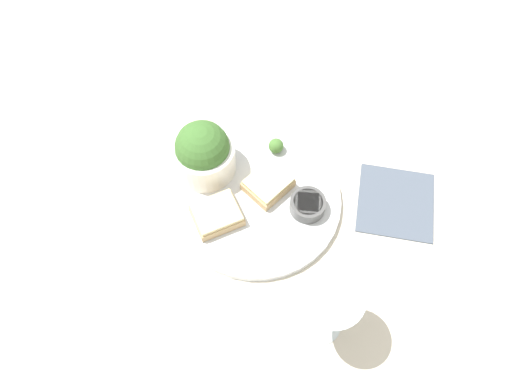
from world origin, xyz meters
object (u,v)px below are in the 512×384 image
at_px(cheese_toast_near, 217,215).
at_px(wine_glass, 328,305).
at_px(sauce_ramekin, 308,205).
at_px(napkin, 396,202).
at_px(salad_bowl, 203,152).
at_px(cheese_toast_far, 268,184).

bearing_deg(cheese_toast_near, wine_glass, -109.66).
distance_m(sauce_ramekin, napkin, 0.16).
relative_size(salad_bowl, cheese_toast_far, 1.22).
height_order(cheese_toast_far, napkin, cheese_toast_far).
xyz_separation_m(sauce_ramekin, napkin, (0.09, -0.13, -0.03)).
relative_size(cheese_toast_far, wine_glass, 0.62).
bearing_deg(napkin, salad_bowl, 106.28).
bearing_deg(sauce_ramekin, wine_glass, -149.38).
xyz_separation_m(cheese_toast_far, wine_glass, (-0.18, -0.18, 0.08)).
bearing_deg(wine_glass, salad_bowl, 61.56).
relative_size(cheese_toast_near, cheese_toast_far, 1.13).
height_order(cheese_toast_far, wine_glass, wine_glass).
relative_size(sauce_ramekin, wine_glass, 0.42).
bearing_deg(sauce_ramekin, salad_bowl, 92.15).
relative_size(sauce_ramekin, cheese_toast_near, 0.60).
bearing_deg(wine_glass, sauce_ramekin, 30.62).
height_order(wine_glass, napkin, wine_glass).
height_order(salad_bowl, sauce_ramekin, salad_bowl).
distance_m(salad_bowl, cheese_toast_far, 0.13).
bearing_deg(napkin, sauce_ramekin, 123.86).
distance_m(wine_glass, napkin, 0.28).
distance_m(cheese_toast_near, wine_glass, 0.26).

